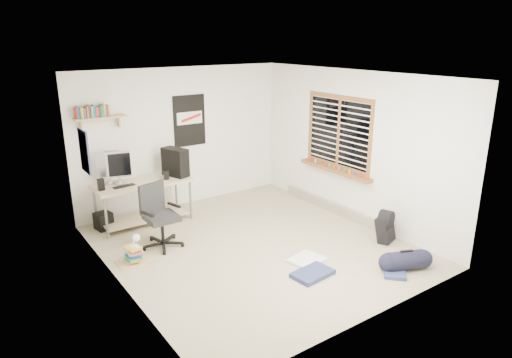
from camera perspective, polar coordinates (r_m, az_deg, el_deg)
floor at (r=6.91m, az=-0.33°, el=-8.39°), size 4.00×4.50×0.01m
ceiling at (r=6.24m, az=-0.37°, el=12.84°), size 4.00×4.50×0.01m
back_wall at (r=8.36m, az=-9.21°, el=5.10°), size 4.00×0.01×2.50m
left_wall at (r=5.62m, az=-17.41°, el=-1.60°), size 0.01×4.50×2.50m
right_wall at (r=7.74m, az=11.98°, el=3.96°), size 0.01×4.50×2.50m
desk at (r=7.82m, az=-13.83°, el=-2.82°), size 1.68×1.03×0.71m
monitor_left at (r=7.70m, az=-17.92°, el=0.89°), size 0.39×0.23×0.42m
monitor_right at (r=7.62m, az=-16.73°, el=0.82°), size 0.39×0.18×0.42m
pc_tower at (r=7.86m, az=-10.06°, el=2.06°), size 0.35×0.51×0.49m
keyboard at (r=7.55m, az=-16.17°, el=-0.90°), size 0.37×0.16×0.02m
speaker_left at (r=7.45m, az=-18.81°, el=-0.70°), size 0.10×0.10×0.19m
speaker_right at (r=7.73m, az=-11.16°, el=0.48°), size 0.10×0.10×0.16m
office_chair at (r=6.85m, az=-11.73°, el=-4.49°), size 0.76×0.76×0.95m
wall_shelf at (r=7.65m, az=-18.88°, el=7.30°), size 0.80×0.22×0.24m
poster_back_wall at (r=8.35m, az=-8.31°, el=7.23°), size 0.62×0.03×0.92m
poster_left_wall at (r=6.68m, az=-20.68°, el=3.27°), size 0.02×0.42×0.60m
window at (r=7.86m, az=10.20°, el=5.76°), size 0.10×1.50×1.26m
baseboard_heater at (r=8.25m, az=9.72°, el=-3.52°), size 0.08×2.50×0.18m
backpack at (r=7.24m, az=15.83°, el=-6.06°), size 0.35×0.31×0.39m
duffel_bag at (r=6.52m, az=18.21°, el=-9.60°), size 0.34×0.34×0.52m
tshirt at (r=6.50m, az=6.37°, el=-10.04°), size 0.53×0.47×0.04m
jeans_a at (r=6.15m, az=7.09°, el=-11.65°), size 0.57×0.40×0.06m
jeans_b at (r=6.42m, az=16.91°, el=-11.07°), size 0.45×0.45×0.05m
book_stack at (r=6.61m, az=-15.12°, el=-8.82°), size 0.54×0.48×0.31m
desk_lamp at (r=6.50m, az=-15.05°, el=-7.02°), size 0.15×0.21×0.19m
subwoofer at (r=7.83m, az=-18.52°, el=-4.98°), size 0.29×0.29×0.28m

